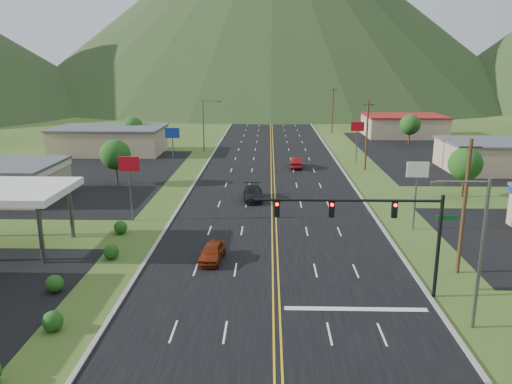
{
  "coord_description": "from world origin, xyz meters",
  "views": [
    {
      "loc": [
        -0.54,
        -16.73,
        15.05
      ],
      "look_at": [
        -1.61,
        24.11,
        4.5
      ],
      "focal_mm": 35.0,
      "sensor_mm": 36.0,
      "label": 1
    }
  ],
  "objects_px": {
    "traffic_signal": "(378,220)",
    "car_dark_mid": "(253,194)",
    "streetlight_east": "(476,244)",
    "gas_canopy": "(5,192)",
    "car_red_near": "(212,253)",
    "streetlight_west": "(205,122)",
    "car_red_far": "(297,163)"
  },
  "relations": [
    {
      "from": "traffic_signal",
      "to": "gas_canopy",
      "type": "bearing_deg",
      "value": 164.3
    },
    {
      "from": "car_red_near",
      "to": "gas_canopy",
      "type": "bearing_deg",
      "value": 178.17
    },
    {
      "from": "streetlight_east",
      "to": "traffic_signal",
      "type": "bearing_deg",
      "value": 139.61
    },
    {
      "from": "streetlight_east",
      "to": "car_dark_mid",
      "type": "relative_size",
      "value": 1.72
    },
    {
      "from": "streetlight_west",
      "to": "gas_canopy",
      "type": "distance_m",
      "value": 49.1
    },
    {
      "from": "streetlight_east",
      "to": "streetlight_west",
      "type": "distance_m",
      "value": 64.21
    },
    {
      "from": "car_dark_mid",
      "to": "streetlight_east",
      "type": "bearing_deg",
      "value": -67.6
    },
    {
      "from": "traffic_signal",
      "to": "streetlight_west",
      "type": "height_order",
      "value": "streetlight_west"
    },
    {
      "from": "traffic_signal",
      "to": "car_red_near",
      "type": "relative_size",
      "value": 3.18
    },
    {
      "from": "streetlight_east",
      "to": "car_red_near",
      "type": "relative_size",
      "value": 2.18
    },
    {
      "from": "car_dark_mid",
      "to": "car_red_far",
      "type": "bearing_deg",
      "value": 68.57
    },
    {
      "from": "streetlight_west",
      "to": "gas_canopy",
      "type": "relative_size",
      "value": 0.9
    },
    {
      "from": "traffic_signal",
      "to": "gas_canopy",
      "type": "distance_m",
      "value": 29.59
    },
    {
      "from": "car_dark_mid",
      "to": "car_red_far",
      "type": "relative_size",
      "value": 1.1
    },
    {
      "from": "streetlight_west",
      "to": "car_dark_mid",
      "type": "relative_size",
      "value": 1.72
    },
    {
      "from": "gas_canopy",
      "to": "car_red_near",
      "type": "bearing_deg",
      "value": -7.51
    },
    {
      "from": "traffic_signal",
      "to": "streetlight_east",
      "type": "relative_size",
      "value": 1.46
    },
    {
      "from": "streetlight_east",
      "to": "car_dark_mid",
      "type": "bearing_deg",
      "value": 115.84
    },
    {
      "from": "traffic_signal",
      "to": "streetlight_west",
      "type": "bearing_deg",
      "value": 107.97
    },
    {
      "from": "gas_canopy",
      "to": "car_red_far",
      "type": "xyz_separation_m",
      "value": [
        25.58,
        34.05,
        -4.09
      ]
    },
    {
      "from": "streetlight_west",
      "to": "car_dark_mid",
      "type": "height_order",
      "value": "streetlight_west"
    },
    {
      "from": "streetlight_east",
      "to": "car_red_near",
      "type": "distance_m",
      "value": 19.37
    },
    {
      "from": "streetlight_east",
      "to": "streetlight_west",
      "type": "height_order",
      "value": "same"
    },
    {
      "from": "gas_canopy",
      "to": "car_dark_mid",
      "type": "xyz_separation_m",
      "value": [
        19.68,
        15.88,
        -4.11
      ]
    },
    {
      "from": "car_red_near",
      "to": "car_red_far",
      "type": "relative_size",
      "value": 0.87
    },
    {
      "from": "gas_canopy",
      "to": "car_red_far",
      "type": "distance_m",
      "value": 42.78
    },
    {
      "from": "traffic_signal",
      "to": "car_dark_mid",
      "type": "relative_size",
      "value": 2.51
    },
    {
      "from": "streetlight_west",
      "to": "car_red_far",
      "type": "distance_m",
      "value": 21.14
    },
    {
      "from": "streetlight_west",
      "to": "car_dark_mid",
      "type": "xyz_separation_m",
      "value": [
        9.36,
        -32.12,
        -4.42
      ]
    },
    {
      "from": "streetlight_east",
      "to": "car_red_far",
      "type": "bearing_deg",
      "value": 99.38
    },
    {
      "from": "car_red_far",
      "to": "streetlight_west",
      "type": "bearing_deg",
      "value": -38.48
    },
    {
      "from": "car_dark_mid",
      "to": "streetlight_west",
      "type": "bearing_deg",
      "value": 102.79
    }
  ]
}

